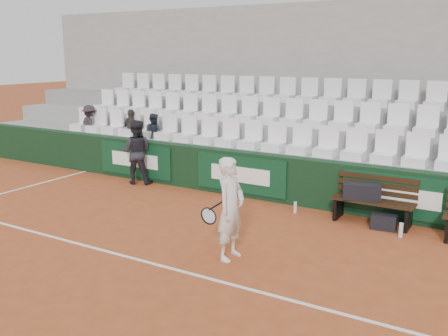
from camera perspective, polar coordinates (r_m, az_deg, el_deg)
ground at (r=8.03m, az=-10.35°, el=-10.14°), size 80.00×80.00×0.00m
court_baseline at (r=8.02m, az=-10.35°, el=-10.12°), size 18.00×0.06×0.01m
back_barrier at (r=10.99m, az=3.52°, el=-0.83°), size 18.00×0.34×1.00m
grandstand_tier_front at (r=11.58m, az=4.65°, el=-0.15°), size 18.00×0.95×1.00m
grandstand_tier_mid at (r=12.37m, az=6.60°, el=1.73°), size 18.00×0.95×1.45m
grandstand_tier_back at (r=13.19m, az=8.32°, el=3.38°), size 18.00×0.95×1.90m
grandstand_rear_wall at (r=13.62m, az=9.52°, el=8.94°), size 18.00×0.30×4.40m
seat_row_front at (r=11.26m, az=4.33°, el=3.72°), size 11.90×0.44×0.63m
seat_row_mid at (r=12.05m, az=6.39°, el=6.44°), size 11.90×0.44×0.63m
seat_row_back at (r=12.88m, az=8.21°, el=8.82°), size 11.90×0.44×0.63m
bench_left at (r=9.77m, az=16.61°, el=-4.82°), size 1.50×0.56×0.45m
sports_bag_left at (r=9.68m, az=15.44°, el=-2.62°), size 0.74×0.49×0.29m
sports_bag_ground at (r=9.55m, az=17.81°, el=-5.89°), size 0.46×0.31×0.27m
water_bottle_near at (r=10.10m, az=8.14°, el=-4.48°), size 0.06×0.06×0.23m
water_bottle_far at (r=9.24m, az=19.56°, el=-6.70°), size 0.07×0.07×0.26m
tennis_player at (r=7.65m, az=0.75°, el=-4.69°), size 0.69×0.59×1.61m
ball_kid at (r=12.29m, az=-9.96°, el=1.82°), size 0.93×0.84×1.56m
spectator_a at (r=14.45m, az=-15.17°, el=6.44°), size 0.85×0.66×1.17m
spectator_b at (r=13.42m, az=-10.60°, el=6.12°), size 0.71×0.43×1.14m
spectator_c at (r=12.95m, az=-8.11°, el=5.83°), size 0.53×0.42×1.07m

